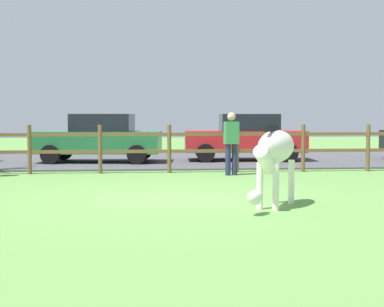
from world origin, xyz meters
name	(u,v)px	position (x,y,z in m)	size (l,w,h in m)	color
ground_plane	(174,200)	(0.00, 0.00, 0.00)	(60.00, 60.00, 0.00)	#5B8C42
parking_asphalt	(159,160)	(0.00, 9.30, 0.03)	(28.00, 7.40, 0.05)	#47474C
paddock_fence	(135,146)	(-0.78, 5.00, 0.74)	(20.56, 0.11, 1.31)	brown
zebra	(275,153)	(1.65, -0.98, 0.93)	(1.26, 1.69, 1.41)	white
parked_car_red	(245,137)	(2.90, 8.53, 0.84)	(4.09, 2.07, 1.56)	red
parked_car_green	(99,138)	(-1.95, 8.23, 0.84)	(4.17, 2.24, 1.56)	#236B38
visitor_right_of_tree	(231,141)	(1.74, 4.24, 0.91)	(0.39, 0.28, 1.64)	#232847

